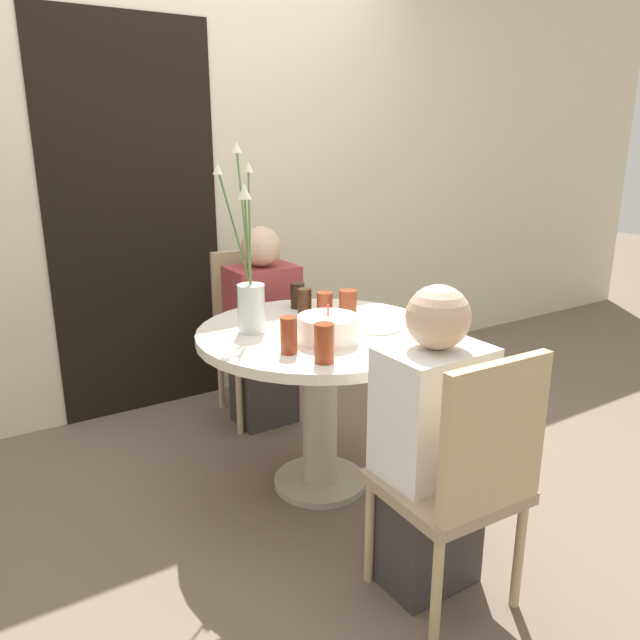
% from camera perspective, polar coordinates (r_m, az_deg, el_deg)
% --- Properties ---
extents(ground_plane, '(16.00, 16.00, 0.00)m').
position_cam_1_polar(ground_plane, '(2.83, 0.00, -14.74)').
color(ground_plane, '#6B5B4C').
extents(wall_back, '(8.00, 0.05, 2.60)m').
position_cam_1_polar(wall_back, '(3.54, -11.40, 13.46)').
color(wall_back, beige).
rests_on(wall_back, ground_plane).
extents(doorway_panel, '(0.90, 0.01, 2.05)m').
position_cam_1_polar(doorway_panel, '(3.42, -16.50, 8.38)').
color(doorway_panel, black).
rests_on(doorway_panel, ground_plane).
extents(dining_table, '(1.00, 1.00, 0.71)m').
position_cam_1_polar(dining_table, '(2.59, 0.00, -4.16)').
color(dining_table, silver).
rests_on(dining_table, ground_plane).
extents(chair_far_back, '(0.45, 0.45, 0.88)m').
position_cam_1_polar(chair_far_back, '(3.37, -6.10, -0.48)').
color(chair_far_back, '#9E896B').
rests_on(chair_far_back, ground_plane).
extents(chair_right_flank, '(0.42, 0.42, 0.88)m').
position_cam_1_polar(chair_right_flank, '(1.99, 13.14, -13.49)').
color(chair_right_flank, '#9E896B').
rests_on(chair_right_flank, ground_plane).
extents(birthday_cake, '(0.23, 0.23, 0.15)m').
position_cam_1_polar(birthday_cake, '(2.38, 0.74, -0.79)').
color(birthday_cake, white).
rests_on(birthday_cake, dining_table).
extents(flower_vase, '(0.19, 0.22, 0.74)m').
position_cam_1_polar(flower_vase, '(2.48, -6.45, 2.78)').
color(flower_vase, silver).
rests_on(flower_vase, dining_table).
extents(side_plate, '(0.20, 0.20, 0.01)m').
position_cam_1_polar(side_plate, '(2.56, 5.16, -0.67)').
color(side_plate, silver).
rests_on(side_plate, dining_table).
extents(drink_glass_0, '(0.08, 0.08, 0.13)m').
position_cam_1_polar(drink_glass_0, '(2.64, 2.57, 1.31)').
color(drink_glass_0, maroon).
rests_on(drink_glass_0, dining_table).
extents(drink_glass_1, '(0.06, 0.06, 0.12)m').
position_cam_1_polar(drink_glass_1, '(2.84, -2.07, 2.25)').
color(drink_glass_1, black).
rests_on(drink_glass_1, dining_table).
extents(drink_glass_2, '(0.06, 0.06, 0.13)m').
position_cam_1_polar(drink_glass_2, '(2.69, -1.42, 1.55)').
color(drink_glass_2, '#33190C').
rests_on(drink_glass_2, dining_table).
extents(drink_glass_3, '(0.07, 0.07, 0.14)m').
position_cam_1_polar(drink_glass_3, '(2.15, 0.40, -2.13)').
color(drink_glass_3, maroon).
rests_on(drink_glass_3, dining_table).
extents(drink_glass_4, '(0.07, 0.07, 0.11)m').
position_cam_1_polar(drink_glass_4, '(2.68, 0.44, 1.34)').
color(drink_glass_4, maroon).
rests_on(drink_glass_4, dining_table).
extents(drink_glass_5, '(0.06, 0.06, 0.14)m').
position_cam_1_polar(drink_glass_5, '(2.25, -2.87, -1.41)').
color(drink_glass_5, maroon).
rests_on(drink_glass_5, dining_table).
extents(person_guest, '(0.34, 0.24, 1.04)m').
position_cam_1_polar(person_guest, '(3.23, -5.19, -1.26)').
color(person_guest, '#383333').
rests_on(person_guest, ground_plane).
extents(person_boy, '(0.34, 0.24, 1.04)m').
position_cam_1_polar(person_boy, '(2.09, 10.07, -11.75)').
color(person_boy, '#383333').
rests_on(person_boy, ground_plane).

